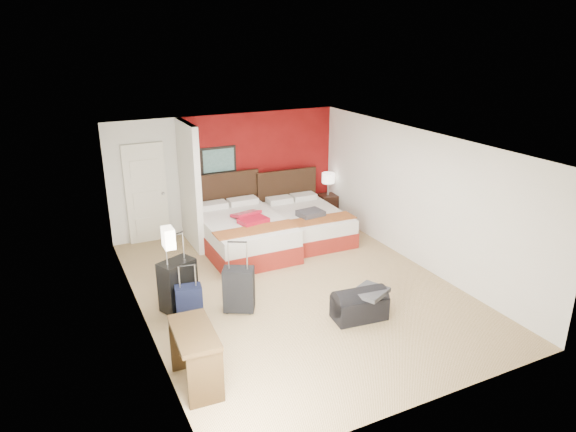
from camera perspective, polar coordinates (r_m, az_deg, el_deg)
ground at (r=8.87m, az=0.73°, el=-7.93°), size 6.50×6.50×0.00m
room_walls at (r=9.15m, az=-11.16°, el=1.14°), size 5.02×6.52×2.50m
red_accent_panel at (r=11.47m, az=-3.17°, el=5.24°), size 3.50×0.04×2.50m
partition_wall at (r=10.35m, az=-10.77°, el=3.31°), size 0.12×1.20×2.50m
entry_door at (r=10.82m, az=-15.37°, el=2.41°), size 0.82×0.06×2.05m
bed_left at (r=10.22m, az=-4.93°, el=-2.07°), size 1.55×2.21×0.66m
bed_right at (r=10.86m, az=2.20°, el=-0.90°), size 1.41×1.97×0.58m
red_suitcase_open at (r=10.04m, az=-4.26°, el=-0.17°), size 0.67×0.83×0.09m
jacket_bundle at (r=10.45m, az=2.51°, el=0.27°), size 0.53×0.44×0.12m
nightstand at (r=12.10m, az=4.39°, el=1.14°), size 0.41×0.41×0.53m
table_lamp at (r=11.94m, az=4.45°, el=3.54°), size 0.34×0.34×0.52m
suitcase_black at (r=8.22m, az=-12.04°, el=-7.63°), size 0.62×0.52×0.80m
suitcase_charcoal at (r=8.07m, az=-5.44°, el=-8.23°), size 0.55×0.48×0.69m
suitcase_navy at (r=7.97m, az=-10.84°, el=-9.56°), size 0.42×0.30×0.54m
duffel_bag at (r=7.99m, az=7.88°, el=-9.84°), size 0.84×0.51×0.41m
jacket_draped at (r=7.92m, az=9.08°, el=-8.24°), size 0.64×0.60×0.07m
desk at (r=6.58m, az=-10.16°, el=-15.19°), size 0.52×0.96×0.78m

